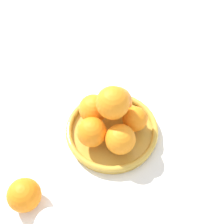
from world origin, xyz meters
The scene contains 4 objects.
ground_plane centered at (0.00, 0.00, 0.00)m, with size 4.00×4.00×0.00m, color white.
fruit_bowl centered at (0.00, 0.00, 0.02)m, with size 0.25×0.25×0.03m.
orange_pile centered at (0.00, 0.00, 0.08)m, with size 0.19×0.18×0.14m.
stray_orange centered at (-0.25, 0.13, 0.04)m, with size 0.08×0.08×0.08m, color orange.
Camera 1 is at (-0.42, -0.15, 0.73)m, focal length 50.00 mm.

